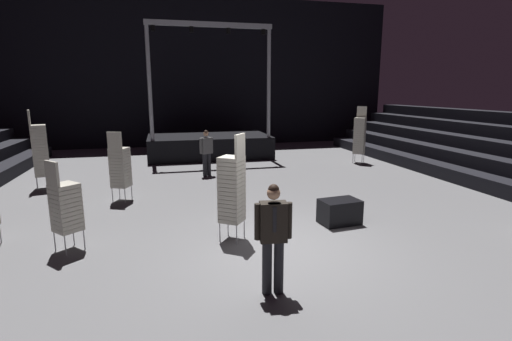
{
  "coord_description": "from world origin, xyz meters",
  "views": [
    {
      "loc": [
        -2.12,
        -6.88,
        3.06
      ],
      "look_at": [
        -0.23,
        0.82,
        1.4
      ],
      "focal_mm": 27.02,
      "sensor_mm": 36.0,
      "label": 1
    }
  ],
  "objects_px": {
    "chair_stack_front_right": "(232,188)",
    "equipment_road_case": "(340,212)",
    "stage_riser": "(209,144)",
    "crew_worker_near_stage": "(206,150)",
    "chair_stack_front_left": "(40,150)",
    "chair_stack_rear_right": "(65,206)",
    "man_with_tie": "(273,233)",
    "chair_stack_rear_left": "(120,166)",
    "chair_stack_mid_left": "(360,135)"
  },
  "relations": [
    {
      "from": "chair_stack_front_right",
      "to": "equipment_road_case",
      "type": "relative_size",
      "value": 2.47
    },
    {
      "from": "stage_riser",
      "to": "crew_worker_near_stage",
      "type": "bearing_deg",
      "value": -97.97
    },
    {
      "from": "chair_stack_front_left",
      "to": "chair_stack_rear_right",
      "type": "height_order",
      "value": "chair_stack_front_left"
    },
    {
      "from": "man_with_tie",
      "to": "chair_stack_front_right",
      "type": "xyz_separation_m",
      "value": [
        -0.21,
        2.28,
        0.14
      ]
    },
    {
      "from": "chair_stack_front_left",
      "to": "stage_riser",
      "type": "bearing_deg",
      "value": 115.2
    },
    {
      "from": "stage_riser",
      "to": "chair_stack_front_right",
      "type": "height_order",
      "value": "stage_riser"
    },
    {
      "from": "man_with_tie",
      "to": "chair_stack_front_left",
      "type": "distance_m",
      "value": 9.52
    },
    {
      "from": "stage_riser",
      "to": "chair_stack_rear_right",
      "type": "distance_m",
      "value": 11.05
    },
    {
      "from": "chair_stack_front_right",
      "to": "stage_riser",
      "type": "bearing_deg",
      "value": 31.72
    },
    {
      "from": "stage_riser",
      "to": "equipment_road_case",
      "type": "bearing_deg",
      "value": -79.84
    },
    {
      "from": "chair_stack_front_right",
      "to": "chair_stack_rear_right",
      "type": "xyz_separation_m",
      "value": [
        -3.18,
        0.21,
        -0.21
      ]
    },
    {
      "from": "chair_stack_front_right",
      "to": "equipment_road_case",
      "type": "bearing_deg",
      "value": -45.38
    },
    {
      "from": "chair_stack_front_left",
      "to": "chair_stack_front_right",
      "type": "relative_size",
      "value": 1.11
    },
    {
      "from": "stage_riser",
      "to": "crew_worker_near_stage",
      "type": "height_order",
      "value": "stage_riser"
    },
    {
      "from": "chair_stack_rear_right",
      "to": "crew_worker_near_stage",
      "type": "relative_size",
      "value": 1.08
    },
    {
      "from": "man_with_tie",
      "to": "equipment_road_case",
      "type": "relative_size",
      "value": 1.91
    },
    {
      "from": "chair_stack_front_left",
      "to": "equipment_road_case",
      "type": "bearing_deg",
      "value": 40.93
    },
    {
      "from": "stage_riser",
      "to": "chair_stack_rear_left",
      "type": "relative_size",
      "value": 2.94
    },
    {
      "from": "stage_riser",
      "to": "chair_stack_front_left",
      "type": "bearing_deg",
      "value": -140.21
    },
    {
      "from": "stage_riser",
      "to": "man_with_tie",
      "type": "height_order",
      "value": "stage_riser"
    },
    {
      "from": "chair_stack_front_left",
      "to": "chair_stack_front_right",
      "type": "xyz_separation_m",
      "value": [
        5.05,
        -5.65,
        -0.13
      ]
    },
    {
      "from": "chair_stack_front_right",
      "to": "chair_stack_rear_left",
      "type": "bearing_deg",
      "value": 70.83
    },
    {
      "from": "chair_stack_rear_left",
      "to": "chair_stack_rear_right",
      "type": "relative_size",
      "value": 1.09
    },
    {
      "from": "chair_stack_front_right",
      "to": "man_with_tie",
      "type": "bearing_deg",
      "value": -138.72
    },
    {
      "from": "stage_riser",
      "to": "chair_stack_mid_left",
      "type": "relative_size",
      "value": 2.42
    },
    {
      "from": "equipment_road_case",
      "to": "stage_riser",
      "type": "bearing_deg",
      "value": 100.16
    },
    {
      "from": "stage_riser",
      "to": "chair_stack_rear_right",
      "type": "relative_size",
      "value": 3.22
    },
    {
      "from": "chair_stack_front_left",
      "to": "chair_stack_rear_right",
      "type": "distance_m",
      "value": 5.76
    },
    {
      "from": "chair_stack_rear_left",
      "to": "chair_stack_front_left",
      "type": "bearing_deg",
      "value": 164.85
    },
    {
      "from": "chair_stack_front_right",
      "to": "chair_stack_rear_left",
      "type": "relative_size",
      "value": 1.13
    },
    {
      "from": "crew_worker_near_stage",
      "to": "chair_stack_rear_left",
      "type": "bearing_deg",
      "value": -164.03
    },
    {
      "from": "chair_stack_front_left",
      "to": "chair_stack_front_right",
      "type": "height_order",
      "value": "chair_stack_front_left"
    },
    {
      "from": "stage_riser",
      "to": "chair_stack_rear_left",
      "type": "xyz_separation_m",
      "value": [
        -3.3,
        -6.91,
        0.39
      ]
    },
    {
      "from": "chair_stack_front_left",
      "to": "chair_stack_front_right",
      "type": "distance_m",
      "value": 7.58
    },
    {
      "from": "stage_riser",
      "to": "crew_worker_near_stage",
      "type": "relative_size",
      "value": 3.48
    },
    {
      "from": "stage_riser",
      "to": "chair_stack_rear_right",
      "type": "bearing_deg",
      "value": -111.08
    },
    {
      "from": "chair_stack_front_left",
      "to": "equipment_road_case",
      "type": "distance_m",
      "value": 9.33
    },
    {
      "from": "chair_stack_front_right",
      "to": "chair_stack_rear_right",
      "type": "distance_m",
      "value": 3.19
    },
    {
      "from": "chair_stack_front_right",
      "to": "chair_stack_mid_left",
      "type": "height_order",
      "value": "chair_stack_mid_left"
    },
    {
      "from": "crew_worker_near_stage",
      "to": "chair_stack_mid_left",
      "type": "bearing_deg",
      "value": -20.12
    },
    {
      "from": "chair_stack_rear_right",
      "to": "man_with_tie",
      "type": "bearing_deg",
      "value": 12.66
    },
    {
      "from": "chair_stack_mid_left",
      "to": "man_with_tie",
      "type": "bearing_deg",
      "value": 95.24
    },
    {
      "from": "crew_worker_near_stage",
      "to": "equipment_road_case",
      "type": "relative_size",
      "value": 1.85
    },
    {
      "from": "chair_stack_front_right",
      "to": "crew_worker_near_stage",
      "type": "xyz_separation_m",
      "value": [
        0.2,
        6.27,
        -0.17
      ]
    },
    {
      "from": "chair_stack_front_left",
      "to": "chair_stack_front_right",
      "type": "bearing_deg",
      "value": 27.18
    },
    {
      "from": "chair_stack_front_right",
      "to": "chair_stack_front_left",
      "type": "bearing_deg",
      "value": 77.8
    },
    {
      "from": "chair_stack_mid_left",
      "to": "chair_stack_front_right",
      "type": "bearing_deg",
      "value": 86.77
    },
    {
      "from": "stage_riser",
      "to": "man_with_tie",
      "type": "distance_m",
      "value": 12.81
    },
    {
      "from": "stage_riser",
      "to": "chair_stack_mid_left",
      "type": "bearing_deg",
      "value": -28.3
    },
    {
      "from": "stage_riser",
      "to": "crew_worker_near_stage",
      "type": "xyz_separation_m",
      "value": [
        -0.59,
        -4.24,
        0.34
      ]
    }
  ]
}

